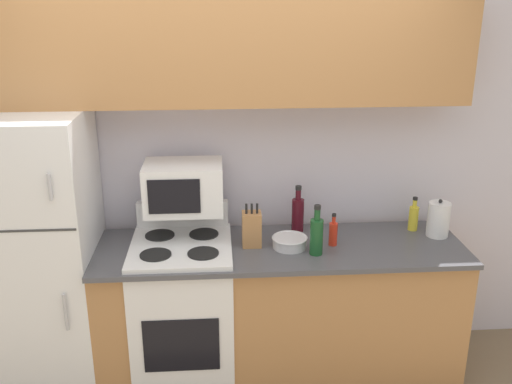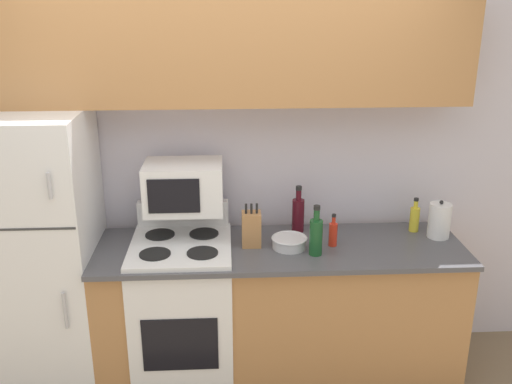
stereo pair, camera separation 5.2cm
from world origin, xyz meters
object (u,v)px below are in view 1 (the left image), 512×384
at_px(knife_block, 252,229).
at_px(kettle, 438,219).
at_px(bowl, 290,242).
at_px(stove, 184,311).
at_px(refrigerator, 42,257).
at_px(bottle_wine_green, 316,235).
at_px(microwave, 184,187).
at_px(bottle_wine_red, 298,213).
at_px(bottle_cooking_spray, 413,217).
at_px(bottle_hot_sauce, 333,233).

xyz_separation_m(knife_block, kettle, (1.16, 0.06, 0.00)).
height_order(bowl, kettle, kettle).
xyz_separation_m(stove, knife_block, (0.42, 0.02, 0.53)).
bearing_deg(stove, kettle, 2.86).
relative_size(refrigerator, kettle, 7.13).
bearing_deg(bowl, bottle_wine_green, -35.35).
distance_m(stove, knife_block, 0.67).
height_order(refrigerator, microwave, refrigerator).
height_order(refrigerator, bottle_wine_red, refrigerator).
bearing_deg(bottle_cooking_spray, stove, -172.92).
distance_m(microwave, bottle_cooking_spray, 1.46).
xyz_separation_m(bowl, kettle, (0.93, 0.11, 0.07)).
bearing_deg(bottle_wine_red, refrigerator, -173.29).
relative_size(bottle_hot_sauce, kettle, 0.83).
relative_size(bottle_wine_red, bottle_cooking_spray, 1.36).
relative_size(bowl, bottle_cooking_spray, 0.97).
xyz_separation_m(refrigerator, bottle_wine_red, (1.54, 0.18, 0.16)).
height_order(knife_block, kettle, knife_block).
bearing_deg(bottle_wine_green, bowl, 144.65).
height_order(knife_block, bottle_hot_sauce, knife_block).
distance_m(knife_block, bottle_wine_red, 0.36).
bearing_deg(microwave, kettle, -2.09).
xyz_separation_m(stove, microwave, (0.02, 0.14, 0.76)).
relative_size(microwave, bowl, 2.16).
distance_m(refrigerator, bottle_hot_sauce, 1.73).
bearing_deg(bowl, bottle_cooking_spray, 14.31).
height_order(stove, knife_block, knife_block).
xyz_separation_m(knife_block, bottle_wine_green, (0.36, -0.14, 0.01)).
bearing_deg(bottle_cooking_spray, bottle_wine_green, -155.51).
xyz_separation_m(microwave, bottle_wine_green, (0.76, -0.26, -0.22)).
distance_m(knife_block, kettle, 1.16).
distance_m(bottle_wine_red, bottle_cooking_spray, 0.74).
height_order(refrigerator, bottle_wine_green, refrigerator).
bearing_deg(knife_block, bottle_wine_red, 33.37).
distance_m(bottle_cooking_spray, kettle, 0.16).
distance_m(refrigerator, bottle_wine_red, 1.56).
distance_m(bottle_wine_red, kettle, 0.87).
relative_size(refrigerator, bottle_wine_red, 5.71).
relative_size(stove, bottle_cooking_spray, 4.94).
bearing_deg(bottle_wine_green, bottle_wine_red, 99.85).
distance_m(stove, bottle_wine_red, 0.93).
height_order(bottle_wine_red, bottle_hot_sauce, bottle_wine_red).
bearing_deg(kettle, stove, -177.14).
distance_m(knife_block, bottle_cooking_spray, 1.05).
height_order(bottle_cooking_spray, kettle, kettle).
relative_size(bottle_wine_red, bottle_hot_sauce, 1.50).
height_order(refrigerator, stove, refrigerator).
bearing_deg(kettle, refrigerator, -178.95).
bearing_deg(kettle, bottle_wine_green, -165.52).
bearing_deg(microwave, bottle_hot_sauce, -9.49).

